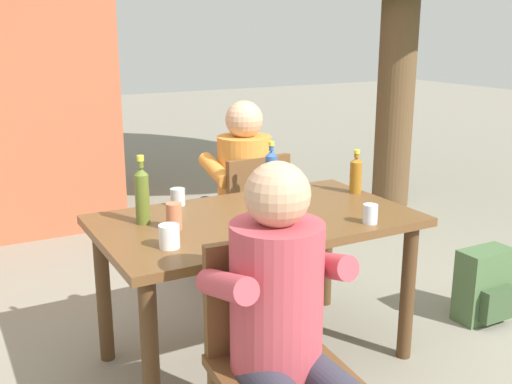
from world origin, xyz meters
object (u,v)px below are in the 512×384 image
table_knife (259,233)px  person_in_plaid_shirt (288,320)px  chair_near_left (273,350)px  cup_steel (178,197)px  person_in_white_shirt (239,185)px  backpack_by_near_side (485,287)px  bottle_olive (142,194)px  cup_glass (370,214)px  bottle_blue (271,171)px  cup_white (169,236)px  bottle_amber (356,174)px  cup_terracotta (174,216)px  chair_far_right (248,216)px  dining_table (256,237)px

table_knife → person_in_plaid_shirt: bearing=-110.0°
chair_near_left → cup_steel: chair_near_left is taller
chair_near_left → person_in_plaid_shirt: 0.20m
person_in_white_shirt → table_knife: size_ratio=5.13×
backpack_by_near_side → cup_steel: bearing=159.0°
bottle_olive → cup_glass: size_ratio=3.56×
chair_near_left → table_knife: bearing=66.7°
person_in_plaid_shirt → bottle_blue: (0.61, 1.18, 0.20)m
cup_glass → cup_white: bearing=171.6°
table_knife → bottle_olive: bearing=135.4°
bottle_olive → bottle_amber: (1.16, -0.04, -0.03)m
bottle_amber → backpack_by_near_side: bottle_amber is taller
bottle_blue → backpack_by_near_side: size_ratio=0.66×
cup_terracotta → person_in_white_shirt: bearing=48.3°
person_in_plaid_shirt → cup_glass: (0.74, 0.50, 0.12)m
chair_near_left → backpack_by_near_side: bearing=16.2°
chair_far_right → bottle_olive: size_ratio=2.78×
backpack_by_near_side → dining_table: bearing=169.4°
cup_steel → cup_terracotta: size_ratio=0.72×
cup_steel → table_knife: bearing=-76.1°
bottle_amber → cup_terracotta: bearing=-174.1°
cup_glass → person_in_white_shirt: bearing=93.9°
cup_white → person_in_plaid_shirt: bearing=-74.8°
dining_table → cup_steel: bearing=125.2°
cup_steel → backpack_by_near_side: size_ratio=0.21×
person_in_plaid_shirt → backpack_by_near_side: size_ratio=2.86×
bottle_amber → dining_table: bearing=-169.6°
chair_far_right → table_knife: bearing=-115.2°
dining_table → cup_terracotta: cup_terracotta is taller
bottle_blue → cup_white: bottle_blue is taller
person_in_white_shirt → cup_white: person_in_white_shirt is taller
cup_terracotta → cup_white: bearing=-116.0°
chair_far_right → cup_white: (-0.84, -0.92, 0.29)m
dining_table → cup_glass: 0.54m
dining_table → person_in_white_shirt: person_in_white_shirt is taller
bottle_blue → cup_terracotta: bottle_blue is taller
backpack_by_near_side → chair_far_right: bearing=135.2°
dining_table → table_knife: bearing=-115.9°
chair_near_left → cup_glass: size_ratio=9.91×
person_in_white_shirt → bottle_amber: person_in_white_shirt is taller
person_in_white_shirt → chair_far_right: bearing=-86.5°
dining_table → person_in_white_shirt: 0.89m
chair_far_right → cup_terracotta: size_ratio=7.35×
cup_white → bottle_amber: bearing=15.2°
cup_white → cup_terracotta: (0.10, 0.21, 0.01)m
bottle_amber → cup_white: 1.22m
person_in_plaid_shirt → table_knife: person_in_plaid_shirt is taller
bottle_olive → bottle_blue: bottle_olive is taller
chair_far_right → backpack_by_near_side: 1.40m
bottle_blue → person_in_white_shirt: bearing=84.4°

